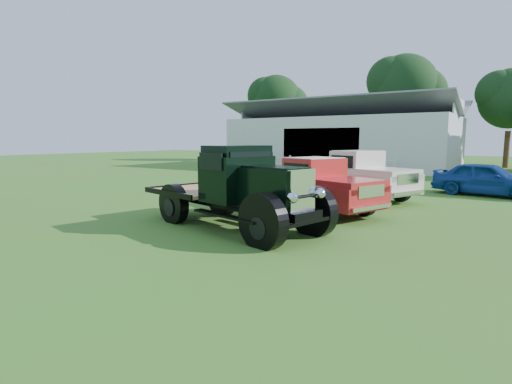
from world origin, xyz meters
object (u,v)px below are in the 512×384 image
Objects in this scene: red_pickup at (312,184)px; white_pickup at (355,175)px; misc_car_blue at (487,179)px; vintage_flatbed at (235,187)px.

red_pickup is 0.96× the size of white_pickup.
red_pickup is at bearing 158.78° from misc_car_blue.
vintage_flatbed reaches higher than white_pickup.
white_pickup is 5.98m from misc_car_blue.
vintage_flatbed is at bearing -80.97° from red_pickup.
vintage_flatbed is 1.09× the size of white_pickup.
white_pickup is at bearing 140.87° from misc_car_blue.
misc_car_blue is (5.39, 11.10, -0.40)m from vintage_flatbed.
misc_car_blue is at bearing 63.39° from white_pickup.
vintage_flatbed is 1.13× the size of red_pickup.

